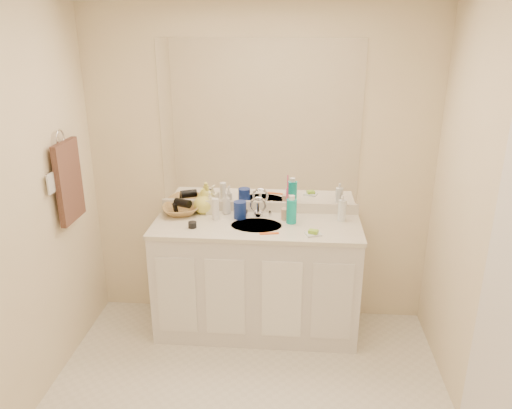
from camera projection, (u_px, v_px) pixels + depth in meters
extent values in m
cube|color=#F5E3BF|center=(260.00, 171.00, 3.77)|extent=(2.60, 0.02, 2.40)
cube|color=#F5E3BF|center=(503.00, 251.00, 2.45)|extent=(0.02, 2.60, 2.40)
cube|color=silver|center=(257.00, 280.00, 3.78)|extent=(1.50, 0.55, 0.85)
cube|color=silver|center=(257.00, 226.00, 3.63)|extent=(1.52, 0.57, 0.03)
cube|color=silver|center=(259.00, 207.00, 3.85)|extent=(1.52, 0.03, 0.08)
cylinder|color=#B8AEA1|center=(256.00, 227.00, 3.61)|extent=(0.37, 0.37, 0.02)
cylinder|color=silver|center=(258.00, 209.00, 3.75)|extent=(0.02, 0.02, 0.11)
cube|color=white|center=(260.00, 124.00, 3.64)|extent=(1.48, 0.01, 1.20)
cylinder|color=navy|center=(240.00, 210.00, 3.71)|extent=(0.12, 0.12, 0.13)
cylinder|color=#C6A58C|center=(285.00, 214.00, 3.70)|extent=(0.08, 0.08, 0.09)
cylinder|color=#EE3E86|center=(287.00, 200.00, 3.66)|extent=(0.01, 0.04, 0.20)
cylinder|color=#0EAFA7|center=(292.00, 211.00, 3.62)|extent=(0.08, 0.08, 0.18)
cylinder|color=white|center=(342.00, 210.00, 3.66)|extent=(0.06, 0.06, 0.16)
cube|color=white|center=(313.00, 234.00, 3.44)|extent=(0.12, 0.11, 0.01)
cube|color=#85BF2E|center=(313.00, 232.00, 3.43)|extent=(0.07, 0.06, 0.02)
cube|color=orange|center=(269.00, 233.00, 3.46)|extent=(0.14, 0.05, 0.01)
cylinder|color=black|center=(192.00, 225.00, 3.56)|extent=(0.07, 0.07, 0.04)
cylinder|color=white|center=(216.00, 209.00, 3.69)|extent=(0.07, 0.07, 0.16)
imported|color=silver|center=(226.00, 203.00, 3.80)|extent=(0.08, 0.08, 0.17)
imported|color=#F0EAC4|center=(210.00, 202.00, 3.80)|extent=(0.10, 0.10, 0.17)
imported|color=#E3DE58|center=(203.00, 201.00, 3.81)|extent=(0.18, 0.18, 0.19)
imported|color=olive|center=(181.00, 210.00, 3.80)|extent=(0.33, 0.33, 0.07)
cylinder|color=black|center=(183.00, 203.00, 3.78)|extent=(0.14, 0.11, 0.06)
torus|color=silver|center=(60.00, 138.00, 3.26)|extent=(0.01, 0.11, 0.11)
cube|color=#38241E|center=(69.00, 182.00, 3.36)|extent=(0.04, 0.32, 0.55)
cube|color=white|center=(51.00, 183.00, 3.16)|extent=(0.01, 0.08, 0.13)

